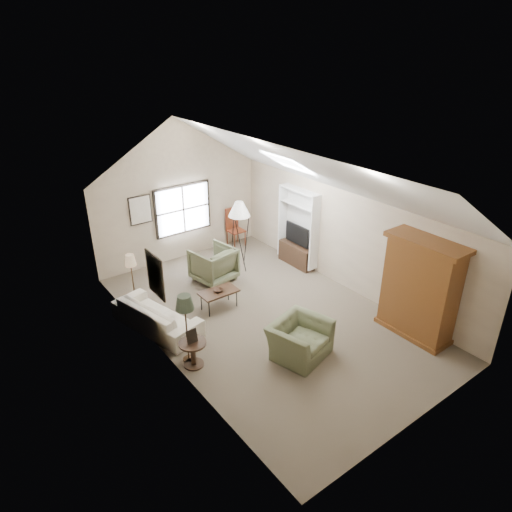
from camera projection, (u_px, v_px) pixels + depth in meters
room_shell at (268, 182)px, 9.14m from camera, size 5.01×8.01×4.00m
window at (183, 209)px, 12.81m from camera, size 1.72×0.08×1.42m
skylight at (288, 163)px, 10.48m from camera, size 0.80×1.20×0.52m
wall_art at (147, 241)px, 10.17m from camera, size 1.97×3.71×0.88m
armoire at (420, 288)px, 9.50m from camera, size 0.60×1.50×2.20m
tv_alcove at (298, 227)px, 12.45m from camera, size 0.32×1.30×2.10m
media_console at (296, 255)px, 12.81m from camera, size 0.34×1.18×0.60m
tv_panel at (297, 234)px, 12.54m from camera, size 0.05×0.90×0.55m
sofa at (157, 315)px, 10.01m from camera, size 1.35×2.31×0.63m
armchair_near at (300, 339)px, 9.13m from camera, size 1.36×1.26×0.74m
armchair_far at (213, 264)px, 11.92m from camera, size 1.14×1.16×0.92m
coffee_table at (219, 300)px, 10.77m from camera, size 0.90×0.51×0.46m
bowl at (219, 290)px, 10.65m from camera, size 0.22×0.22×0.05m
side_table at (193, 354)px, 8.87m from camera, size 0.66×0.66×0.54m
side_chair at (236, 228)px, 13.87m from camera, size 0.46×0.46×1.17m
tripod_lamp at (240, 236)px, 12.28m from camera, size 0.58×0.58×1.99m
dark_lamp at (187, 328)px, 8.81m from camera, size 0.44×0.44×1.51m
tan_lamp at (133, 280)px, 10.71m from camera, size 0.33×0.33×1.36m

